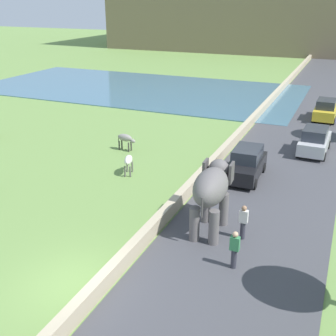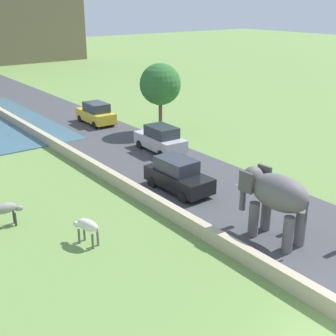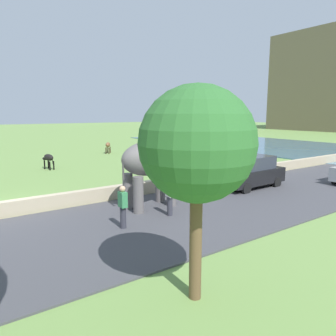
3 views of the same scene
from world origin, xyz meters
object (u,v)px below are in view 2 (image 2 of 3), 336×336
(car_yellow, at_px, (96,113))
(car_black, at_px, (178,175))
(elephant, at_px, (275,196))
(car_silver, at_px, (160,139))
(cow_grey, at_px, (6,209))
(cow_white, at_px, (87,226))
(person_beside_elephant, at_px, (299,213))

(car_yellow, height_order, car_black, same)
(elephant, relative_size, car_silver, 0.86)
(car_silver, bearing_deg, cow_grey, -159.45)
(car_yellow, relative_size, cow_grey, 2.85)
(car_black, distance_m, cow_white, 6.79)
(elephant, height_order, car_yellow, elephant)
(person_beside_elephant, xyz_separation_m, cow_white, (-7.95, 4.55, -0.04))
(car_yellow, xyz_separation_m, car_silver, (-0.00, -8.95, 0.00))
(cow_white, bearing_deg, cow_grey, 120.95)
(person_beside_elephant, xyz_separation_m, car_black, (-1.49, 6.66, 0.03))
(person_beside_elephant, distance_m, cow_white, 9.17)
(elephant, height_order, car_silver, elephant)
(car_yellow, bearing_deg, cow_white, -119.55)
(cow_white, bearing_deg, person_beside_elephant, -29.80)
(elephant, height_order, cow_white, elephant)
(elephant, distance_m, car_silver, 12.80)
(car_yellow, relative_size, car_black, 1.00)
(car_black, bearing_deg, cow_white, -161.94)
(car_silver, distance_m, cow_white, 12.51)
(person_beside_elephant, bearing_deg, cow_white, 150.20)
(car_yellow, distance_m, cow_grey, 17.80)
(person_beside_elephant, height_order, car_yellow, car_yellow)
(elephant, xyz_separation_m, car_black, (0.01, 6.45, -1.14))
(car_silver, xyz_separation_m, cow_grey, (-11.76, -4.41, -0.06))
(elephant, distance_m, cow_grey, 11.77)
(person_beside_elephant, bearing_deg, car_yellow, 85.60)
(person_beside_elephant, height_order, car_silver, car_silver)
(car_silver, bearing_deg, cow_white, -140.20)
(cow_grey, bearing_deg, elephant, -42.71)
(elephant, bearing_deg, cow_white, 146.00)
(car_black, bearing_deg, car_silver, 61.90)
(car_black, distance_m, car_silver, 6.69)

